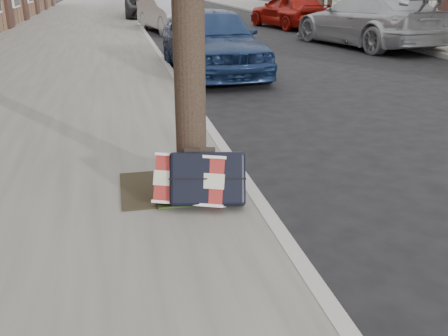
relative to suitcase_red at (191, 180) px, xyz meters
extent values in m
plane|color=black|center=(1.84, -0.79, -0.34)|extent=(120.00, 120.00, 0.00)
cube|color=slate|center=(-1.86, 14.21, -0.28)|extent=(5.00, 70.00, 0.12)
cube|color=gray|center=(9.64, 14.21, -0.28)|extent=(4.00, 70.00, 0.12)
cube|color=black|center=(-0.16, 0.41, -0.22)|extent=(0.85, 0.85, 0.02)
cube|color=maroon|center=(0.00, 0.00, 0.00)|extent=(0.66, 0.51, 0.45)
cube|color=black|center=(0.14, -0.03, 0.02)|extent=(0.69, 0.48, 0.49)
imported|color=#142446|center=(1.48, 6.68, 0.36)|extent=(1.91, 4.22, 1.41)
imported|color=#B1B2B9|center=(1.61, 15.56, 0.36)|extent=(2.27, 4.45, 1.40)
imported|color=#3E3E43|center=(1.58, 22.41, 0.46)|extent=(3.07, 5.97, 1.61)
imported|color=#93969B|center=(6.79, 10.11, 0.42)|extent=(3.07, 5.55, 1.52)
imported|color=maroon|center=(6.45, 16.07, 0.36)|extent=(2.48, 4.38, 1.41)
camera|label=1|loc=(-0.55, -3.84, 1.59)|focal=40.00mm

